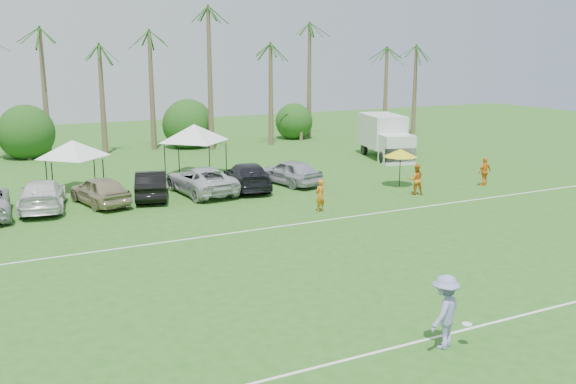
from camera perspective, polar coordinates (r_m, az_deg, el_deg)
name	(u,v)px	position (r m, az deg, el deg)	size (l,w,h in m)	color
ground	(461,377)	(16.54, 15.13, -15.62)	(120.00, 120.00, 0.00)	#2B5F1C
field_lines	(303,275)	(22.53, 1.34, -7.39)	(80.00, 12.10, 0.01)	white
palm_tree_4	(51,52)	(49.00, -20.33, 11.55)	(2.40, 2.40, 8.90)	brown
palm_tree_5	(108,40)	(49.66, -15.72, 12.87)	(2.40, 2.40, 9.90)	brown
palm_tree_6	(161,29)	(50.64, -11.21, 14.05)	(2.40, 2.40, 10.90)	brown
palm_tree_7	(211,18)	(51.93, -6.86, 15.09)	(2.40, 2.40, 11.90)	brown
palm_tree_8	(269,52)	(53.82, -1.67, 12.33)	(2.40, 2.40, 8.90)	brown
palm_tree_9	(322,41)	(56.15, 3.06, 13.22)	(2.40, 2.40, 9.90)	brown
palm_tree_10	(371,32)	(58.83, 7.42, 13.94)	(2.40, 2.40, 10.90)	brown
palm_tree_11	(408,23)	(61.19, 10.64, 14.58)	(2.40, 2.40, 11.90)	brown
bush_tree_1	(26,133)	(50.13, -22.25, 4.88)	(4.00, 4.00, 4.00)	brown
bush_tree_2	(186,124)	(52.49, -9.07, 5.96)	(4.00, 4.00, 4.00)	brown
bush_tree_3	(296,118)	(56.37, 0.70, 6.56)	(4.00, 4.00, 4.00)	brown
sideline_player_a	(320,195)	(31.02, 2.86, -0.30)	(0.58, 0.38, 1.59)	orange
sideline_player_b	(416,179)	(35.30, 11.31, 1.11)	(0.81, 0.63, 1.66)	orange
sideline_player_c	(485,172)	(38.60, 17.08, 1.74)	(0.95, 0.40, 1.63)	orange
box_truck	(385,135)	(46.73, 8.66, 4.99)	(3.67, 6.35, 3.08)	silver
canopy_tent_left	(72,140)	(37.13, -18.65, 4.39)	(4.09, 4.09, 3.31)	black
canopy_tent_right	(194,124)	(40.09, -8.37, 5.98)	(4.59, 4.59, 3.72)	black
market_umbrella	(401,153)	(37.01, 9.97, 3.44)	(1.95, 1.95, 2.17)	black
frisbee_player	(445,312)	(17.51, 13.76, -10.29)	(1.48, 1.23, 2.00)	#888AC1
parked_car_3	(42,195)	(33.58, -21.01, -0.23)	(2.08, 5.11, 1.48)	white
parked_car_4	(100,190)	(33.67, -16.38, 0.13)	(1.75, 4.35, 1.48)	tan
parked_car_5	(151,184)	(34.49, -12.05, 0.66)	(1.57, 4.50, 1.48)	black
parked_car_6	(201,180)	(35.16, -7.74, 1.04)	(2.46, 5.34, 1.48)	#BDBEC0
parked_car_7	(247,176)	(36.08, -3.65, 1.43)	(2.08, 5.11, 1.48)	black
parked_car_8	(290,172)	(37.21, 0.18, 1.80)	(1.75, 4.35, 1.48)	#ABA9B6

